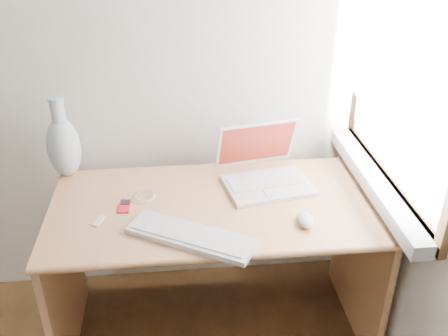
{
  "coord_description": "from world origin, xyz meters",
  "views": [
    {
      "loc": [
        0.89,
        -0.4,
        1.84
      ],
      "look_at": [
        1.07,
        1.35,
        0.86
      ],
      "focal_mm": 40.0,
      "sensor_mm": 36.0,
      "label": 1
    }
  ],
  "objects": [
    {
      "name": "window",
      "position": [
        1.72,
        1.3,
        1.28
      ],
      "size": [
        0.11,
        0.99,
        1.1
      ],
      "color": "white",
      "rests_on": "right_wall"
    },
    {
      "name": "desk",
      "position": [
        1.03,
        1.39,
        0.51
      ],
      "size": [
        1.35,
        0.68,
        0.71
      ],
      "color": "tan",
      "rests_on": "floor"
    },
    {
      "name": "laptop",
      "position": [
        1.27,
        1.46,
        0.77
      ],
      "size": [
        0.4,
        0.36,
        0.25
      ],
      "rotation": [
        0.0,
        0.0,
        0.18
      ],
      "color": "white",
      "rests_on": "desk"
    },
    {
      "name": "external_keyboard",
      "position": [
        0.92,
        1.08,
        0.73
      ],
      "size": [
        0.49,
        0.37,
        0.02
      ],
      "rotation": [
        0.0,
        0.0,
        -0.52
      ],
      "color": "silver",
      "rests_on": "desk"
    },
    {
      "name": "mouse",
      "position": [
        1.36,
        1.13,
        0.73
      ],
      "size": [
        0.06,
        0.1,
        0.04
      ],
      "primitive_type": "ellipsoid",
      "rotation": [
        0.0,
        0.0,
        -0.0
      ],
      "color": "white",
      "rests_on": "desk"
    },
    {
      "name": "ipod",
      "position": [
        0.66,
        1.32,
        0.72
      ],
      "size": [
        0.05,
        0.1,
        0.01
      ],
      "rotation": [
        0.0,
        0.0,
        -0.06
      ],
      "color": "red",
      "rests_on": "desk"
    },
    {
      "name": "cable_coil",
      "position": [
        0.73,
        1.39,
        0.72
      ],
      "size": [
        0.13,
        0.13,
        0.01
      ],
      "primitive_type": "torus",
      "rotation": [
        0.0,
        0.0,
        0.19
      ],
      "color": "silver",
      "rests_on": "desk"
    },
    {
      "name": "remote",
      "position": [
        0.57,
        1.23,
        0.72
      ],
      "size": [
        0.05,
        0.08,
        0.01
      ],
      "primitive_type": "cube",
      "rotation": [
        0.0,
        0.0,
        -0.4
      ],
      "color": "silver",
      "rests_on": "desk"
    },
    {
      "name": "vase",
      "position": [
        0.39,
        1.61,
        0.87
      ],
      "size": [
        0.15,
        0.15,
        0.37
      ],
      "color": "silver",
      "rests_on": "desk"
    }
  ]
}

